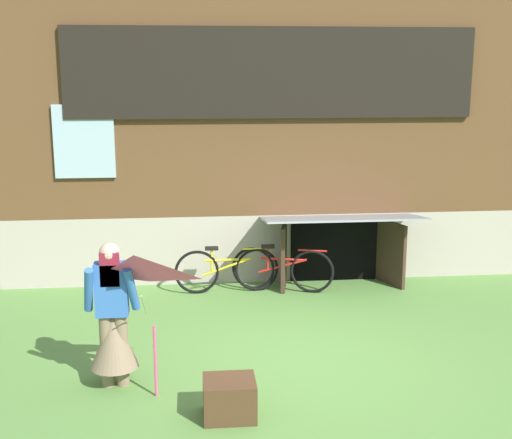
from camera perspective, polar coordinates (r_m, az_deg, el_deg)
The scene contains 7 objects.
ground_plane at distance 8.17m, azimuth 3.82°, elevation -11.65°, with size 60.00×60.00×0.00m, color #56843D.
log_house at distance 13.12m, azimuth -0.11°, elevation 9.07°, with size 8.49×6.50×5.10m.
person at distance 7.41m, azimuth -11.99°, elevation -8.87°, with size 0.61×0.52×1.59m.
kite at distance 6.70m, azimuth -10.16°, elevation -6.06°, with size 0.90×0.95×1.47m.
bicycle_red at distance 10.39m, azimuth 2.23°, elevation -4.20°, with size 1.54×0.48×0.72m.
bicycle_yellow at distance 10.34m, azimuth -2.49°, elevation -4.27°, with size 1.60×0.12×0.73m.
wooden_crate at distance 6.84m, azimuth -2.26°, elevation -14.87°, with size 0.51×0.44×0.39m, color #4C331E.
Camera 1 is at (-1.26, -7.35, 3.34)m, focal length 47.31 mm.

